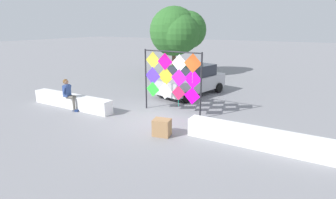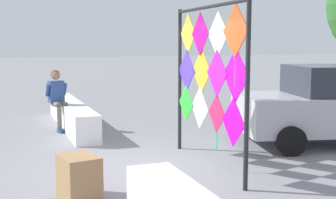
% 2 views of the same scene
% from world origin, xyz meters
% --- Properties ---
extents(ground, '(120.00, 120.00, 0.00)m').
position_xyz_m(ground, '(0.00, 0.00, 0.00)').
color(ground, gray).
extents(plaza_ledge_left, '(4.63, 0.55, 0.62)m').
position_xyz_m(plaza_ledge_left, '(-4.27, -0.24, 0.31)').
color(plaza_ledge_left, white).
rests_on(plaza_ledge_left, ground).
extents(plaza_ledge_right, '(4.63, 0.55, 0.62)m').
position_xyz_m(plaza_ledge_right, '(4.27, -0.24, 0.31)').
color(plaza_ledge_right, white).
rests_on(plaza_ledge_right, ground).
extents(kite_display_rack, '(2.84, 0.16, 2.77)m').
position_xyz_m(kite_display_rack, '(0.26, 1.39, 1.68)').
color(kite_display_rack, '#232328').
rests_on(kite_display_rack, ground).
extents(seated_vendor, '(0.69, 0.55, 1.47)m').
position_xyz_m(seated_vendor, '(-3.97, -0.61, 0.86)').
color(seated_vendor, '#666056').
rests_on(seated_vendor, ground).
extents(parked_car, '(2.80, 4.58, 1.66)m').
position_xyz_m(parked_car, '(-0.42, 4.85, 0.84)').
color(parked_car, '#B7B7BC').
rests_on(parked_car, ground).
extents(cardboard_box_large, '(0.68, 0.57, 0.60)m').
position_xyz_m(cardboard_box_large, '(1.16, -0.97, 0.30)').
color(cardboard_box_large, '#9E754C').
rests_on(cardboard_box_large, ground).
extents(tree_far_right, '(4.11, 3.93, 5.17)m').
position_xyz_m(tree_far_right, '(-3.86, 9.77, 3.35)').
color(tree_far_right, brown).
rests_on(tree_far_right, ground).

